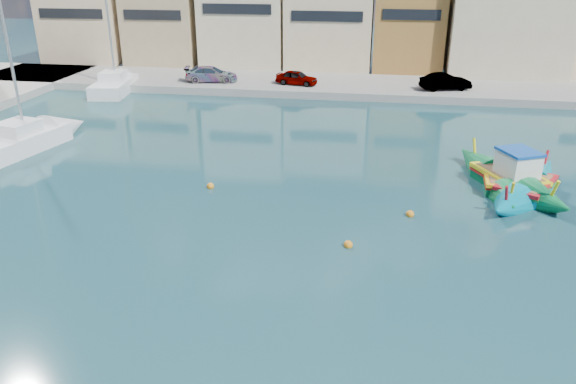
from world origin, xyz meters
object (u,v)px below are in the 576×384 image
(luzzu_cyan_mid, at_px, (525,189))
(yacht_north, at_px, (121,82))
(yacht_midnorth, at_px, (43,135))
(luzzu_blue_cabin, at_px, (509,179))
(luzzu_green, at_px, (504,183))

(luzzu_cyan_mid, xyz_separation_m, yacht_north, (-29.01, 18.80, 0.21))
(yacht_north, height_order, yacht_midnorth, yacht_north)
(luzzu_blue_cabin, relative_size, luzzu_cyan_mid, 1.07)
(luzzu_green, bearing_deg, yacht_north, 147.20)
(luzzu_blue_cabin, distance_m, luzzu_cyan_mid, 1.07)
(luzzu_green, bearing_deg, luzzu_blue_cabin, 42.38)
(luzzu_blue_cabin, height_order, luzzu_cyan_mid, luzzu_blue_cabin)
(luzzu_cyan_mid, height_order, yacht_midnorth, yacht_midnorth)
(yacht_midnorth, bearing_deg, luzzu_green, -6.71)
(yacht_north, bearing_deg, yacht_midnorth, -82.87)
(luzzu_cyan_mid, relative_size, yacht_midnorth, 0.70)
(luzzu_green, bearing_deg, yacht_midnorth, 173.29)
(luzzu_cyan_mid, relative_size, yacht_north, 0.70)
(luzzu_green, distance_m, yacht_north, 33.51)
(luzzu_blue_cabin, bearing_deg, luzzu_green, -137.62)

